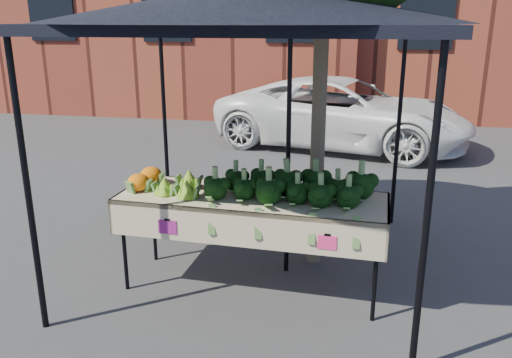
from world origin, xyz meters
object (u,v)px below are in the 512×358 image
vehicle (347,19)px  street_tree (321,62)px  canopy (253,133)px  table (252,242)px

vehicle → street_tree: (-0.09, -5.20, -0.39)m
canopy → street_tree: street_tree is taller
table → street_tree: (0.52, 0.67, 1.58)m
canopy → vehicle: vehicle is taller
vehicle → street_tree: size_ratio=1.19×
table → street_tree: 1.80m
canopy → street_tree: size_ratio=0.78×
table → street_tree: street_tree is taller
canopy → street_tree: (0.60, 0.20, 0.66)m
table → vehicle: (0.61, 5.87, 1.98)m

